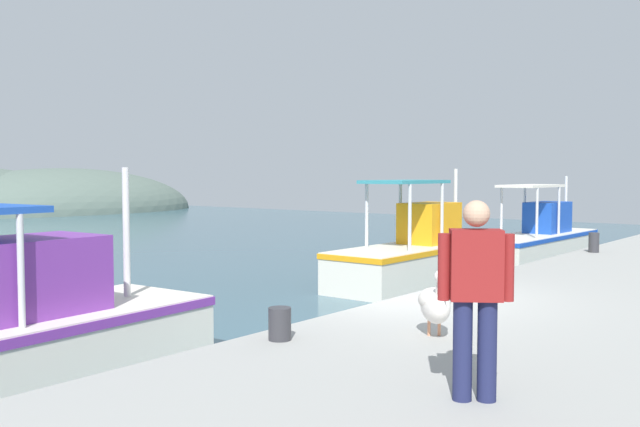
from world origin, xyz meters
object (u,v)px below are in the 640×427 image
Objects in this scene: fishing_boat_third at (417,255)px; fisherman_standing at (476,291)px; fishing_boat_fourth at (539,239)px; mooring_bollard_nearest at (280,324)px; mooring_bollard_second at (594,243)px; pelican at (435,302)px.

fishing_boat_third is 11.35m from fisherman_standing.
fishing_boat_fourth reaches higher than fisherman_standing.
mooring_bollard_second is (11.23, 0.00, 0.05)m from mooring_bollard_nearest.
fishing_boat_third reaches higher than pelican.
fishing_boat_third is 6.55× the size of pelican.
fishing_boat_third reaches higher than fishing_boat_fourth.
fishing_boat_fourth reaches higher than pelican.
fishing_boat_third is at bearing 33.04° from fisherman_standing.
pelican is at bearing -46.17° from mooring_bollard_nearest.
fisherman_standing is 4.49× the size of mooring_bollard_nearest.
fishing_boat_fourth is 3.88× the size of fisherman_standing.
pelican is (-14.73, -4.46, 0.60)m from fishing_boat_fourth.
fishing_boat_fourth is at bearing -2.65° from fishing_boat_third.
fishing_boat_fourth is at bearing 11.23° from mooring_bollard_nearest.
fishing_boat_fourth is 13.67× the size of mooring_bollard_second.
fishing_boat_fourth is 17.57m from fisherman_standing.
fishing_boat_fourth is (7.06, -0.33, -0.09)m from fishing_boat_third.
fishing_boat_third is at bearing 21.42° from mooring_bollard_nearest.
fisherman_standing is at bearing -142.63° from pelican.
fishing_boat_third is 9.06m from pelican.
fishing_boat_third is 4.21m from mooring_bollard_second.
fisherman_standing is 2.82m from mooring_bollard_nearest.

